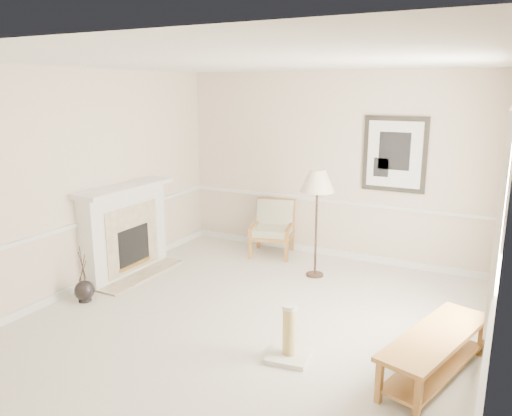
{
  "coord_description": "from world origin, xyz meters",
  "views": [
    {
      "loc": [
        2.5,
        -4.64,
        2.63
      ],
      "look_at": [
        -0.28,
        0.7,
        1.19
      ],
      "focal_mm": 35.0,
      "sensor_mm": 36.0,
      "label": 1
    }
  ],
  "objects_px": {
    "floor_lamp": "(317,184)",
    "armchair": "(273,225)",
    "bench": "(435,348)",
    "scratching_post": "(289,342)",
    "floor_vase": "(84,291)"
  },
  "relations": [
    {
      "from": "floor_lamp",
      "to": "armchair",
      "type": "bearing_deg",
      "value": 146.03
    },
    {
      "from": "floor_lamp",
      "to": "bench",
      "type": "bearing_deg",
      "value": -45.21
    },
    {
      "from": "floor_lamp",
      "to": "scratching_post",
      "type": "bearing_deg",
      "value": -75.42
    },
    {
      "from": "floor_vase",
      "to": "scratching_post",
      "type": "relative_size",
      "value": 1.29
    },
    {
      "from": "armchair",
      "to": "floor_lamp",
      "type": "height_order",
      "value": "floor_lamp"
    },
    {
      "from": "floor_lamp",
      "to": "scratching_post",
      "type": "distance_m",
      "value": 2.61
    },
    {
      "from": "floor_vase",
      "to": "scratching_post",
      "type": "distance_m",
      "value": 2.86
    },
    {
      "from": "armchair",
      "to": "floor_lamp",
      "type": "xyz_separation_m",
      "value": [
        0.99,
        -0.67,
        0.88
      ]
    },
    {
      "from": "armchair",
      "to": "scratching_post",
      "type": "height_order",
      "value": "armchair"
    },
    {
      "from": "floor_vase",
      "to": "floor_lamp",
      "type": "bearing_deg",
      "value": 43.92
    },
    {
      "from": "floor_vase",
      "to": "armchair",
      "type": "xyz_separation_m",
      "value": [
        1.29,
        2.85,
        0.33
      ]
    },
    {
      "from": "armchair",
      "to": "scratching_post",
      "type": "xyz_separation_m",
      "value": [
        1.57,
        -2.92,
        -0.29
      ]
    },
    {
      "from": "armchair",
      "to": "bench",
      "type": "bearing_deg",
      "value": -56.13
    },
    {
      "from": "floor_lamp",
      "to": "scratching_post",
      "type": "xyz_separation_m",
      "value": [
        0.59,
        -2.26,
        -1.17
      ]
    },
    {
      "from": "floor_lamp",
      "to": "bench",
      "type": "height_order",
      "value": "floor_lamp"
    }
  ]
}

